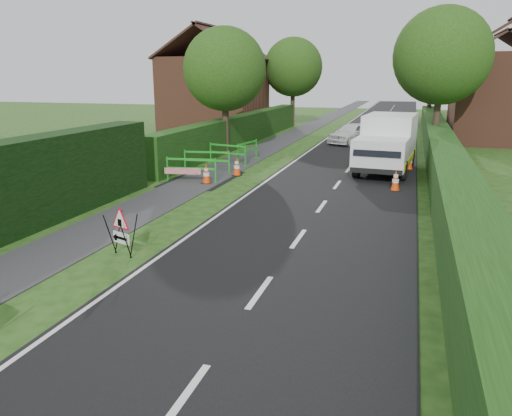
{
  "coord_description": "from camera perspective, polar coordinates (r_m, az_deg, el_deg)",
  "views": [
    {
      "loc": [
        5.12,
        -7.72,
        4.17
      ],
      "look_at": [
        1.53,
        3.86,
        0.94
      ],
      "focal_mm": 35.0,
      "sensor_mm": 36.0,
      "label": 1
    }
  ],
  "objects": [
    {
      "name": "ped_barrier_1",
      "position": [
        22.11,
        -5.64,
        5.63
      ],
      "size": [
        2.09,
        0.65,
        1.0
      ],
      "rotation": [
        0.0,
        0.0,
        0.15
      ],
      "color": "#1B9920",
      "rests_on": "ground"
    },
    {
      "name": "ped_barrier_2",
      "position": [
        24.17,
        -3.26,
        6.47
      ],
      "size": [
        2.09,
        0.79,
        1.0
      ],
      "rotation": [
        0.0,
        0.0,
        -0.22
      ],
      "color": "#1B9920",
      "rests_on": "ground"
    },
    {
      "name": "redwhite_plank",
      "position": [
        20.38,
        -8.34,
        2.96
      ],
      "size": [
        1.48,
        0.3,
        0.25
      ],
      "primitive_type": "cube",
      "rotation": [
        0.0,
        0.0,
        0.17
      ],
      "color": "red",
      "rests_on": "ground"
    },
    {
      "name": "house_east_b",
      "position": [
        50.2,
        25.71,
        12.03
      ],
      "size": [
        7.5,
        7.4,
        7.88
      ],
      "color": "brown",
      "rests_on": "ground"
    },
    {
      "name": "hatchback_car",
      "position": [
        32.22,
        10.92,
        8.39
      ],
      "size": [
        3.04,
        4.17,
        1.32
      ],
      "primitive_type": "imported",
      "rotation": [
        0.0,
        0.0,
        -0.43
      ],
      "color": "white",
      "rests_on": "ground"
    },
    {
      "name": "ped_barrier_3",
      "position": [
        25.06,
        -0.98,
        6.79
      ],
      "size": [
        0.68,
        2.09,
        1.0
      ],
      "rotation": [
        0.0,
        0.0,
        1.41
      ],
      "color": "#1B9920",
      "rests_on": "ground"
    },
    {
      "name": "works_van",
      "position": [
        23.0,
        14.77,
        7.29
      ],
      "size": [
        2.57,
        5.58,
        2.47
      ],
      "rotation": [
        0.0,
        0.0,
        -0.08
      ],
      "color": "silver",
      "rests_on": "ground"
    },
    {
      "name": "hedge_west_far",
      "position": [
        31.67,
        -1.57,
        7.34
      ],
      "size": [
        1.0,
        24.0,
        1.8
      ],
      "primitive_type": "cube",
      "color": "#14380F",
      "rests_on": "ground"
    },
    {
      "name": "ped_barrier_0",
      "position": [
        20.26,
        -7.41,
        4.73
      ],
      "size": [
        2.09,
        0.64,
        1.0
      ],
      "rotation": [
        0.0,
        0.0,
        0.14
      ],
      "color": "#1B9920",
      "rests_on": "ground"
    },
    {
      "name": "footpath",
      "position": [
        43.68,
        6.53,
        9.35
      ],
      "size": [
        2.0,
        90.0,
        0.02
      ],
      "primitive_type": "cube",
      "color": "#2D2D30",
      "rests_on": "ground"
    },
    {
      "name": "traffic_cone_2",
      "position": [
        23.85,
        17.14,
        5.14
      ],
      "size": [
        0.38,
        0.38,
        0.79
      ],
      "color": "black",
      "rests_on": "ground"
    },
    {
      "name": "ground",
      "position": [
        10.16,
        -15.1,
        -9.86
      ],
      "size": [
        120.0,
        120.0,
        0.0
      ],
      "primitive_type": "plane",
      "color": "#1B3F12",
      "rests_on": "ground"
    },
    {
      "name": "tree_fe",
      "position": [
        45.73,
        19.46,
        14.16
      ],
      "size": [
        4.2,
        4.2,
        6.33
      ],
      "color": "#2D2116",
      "rests_on": "ground"
    },
    {
      "name": "road_surface",
      "position": [
        43.0,
        13.83,
        8.93
      ],
      "size": [
        6.0,
        90.0,
        0.02
      ],
      "primitive_type": "cube",
      "color": "black",
      "rests_on": "ground"
    },
    {
      "name": "house_east_a",
      "position": [
        36.22,
        27.14,
        11.31
      ],
      "size": [
        7.5,
        7.4,
        7.88
      ],
      "color": "brown",
      "rests_on": "ground"
    },
    {
      "name": "traffic_cone_1",
      "position": [
        21.83,
        15.89,
        4.38
      ],
      "size": [
        0.38,
        0.38,
        0.79
      ],
      "color": "black",
      "rests_on": "ground"
    },
    {
      "name": "tree_ne",
      "position": [
        29.76,
        20.51,
        15.95
      ],
      "size": [
        5.2,
        5.2,
        7.79
      ],
      "color": "#2D2116",
      "rests_on": "ground"
    },
    {
      "name": "hedge_east",
      "position": [
        24.12,
        20.29,
        4.03
      ],
      "size": [
        1.2,
        50.0,
        1.5
      ],
      "primitive_type": "cube",
      "color": "#14380F",
      "rests_on": "ground"
    },
    {
      "name": "traffic_cone_0",
      "position": [
        19.25,
        15.66,
        3.04
      ],
      "size": [
        0.38,
        0.38,
        0.79
      ],
      "color": "black",
      "rests_on": "ground"
    },
    {
      "name": "tree_fw",
      "position": [
        42.84,
        4.28,
        15.75
      ],
      "size": [
        4.8,
        4.8,
        7.24
      ],
      "color": "#2D2116",
      "rests_on": "ground"
    },
    {
      "name": "tree_nw",
      "position": [
        27.49,
        -3.6,
        15.54
      ],
      "size": [
        4.4,
        4.4,
        6.7
      ],
      "color": "#2D2116",
      "rests_on": "ground"
    },
    {
      "name": "traffic_cone_4",
      "position": [
        21.41,
        -2.21,
        4.74
      ],
      "size": [
        0.38,
        0.38,
        0.79
      ],
      "color": "black",
      "rests_on": "ground"
    },
    {
      "name": "triangle_sign",
      "position": [
        12.14,
        -15.3,
        -2.18
      ],
      "size": [
        0.89,
        0.89,
        1.02
      ],
      "rotation": [
        0.0,
        0.0,
        -0.34
      ],
      "color": "black",
      "rests_on": "ground"
    },
    {
      "name": "traffic_cone_3",
      "position": [
        19.9,
        -5.7,
        3.9
      ],
      "size": [
        0.38,
        0.38,
        0.79
      ],
      "color": "black",
      "rests_on": "ground"
    },
    {
      "name": "house_west",
      "position": [
        40.65,
        -4.73,
        13.07
      ],
      "size": [
        7.5,
        7.4,
        7.88
      ],
      "color": "brown",
      "rests_on": "ground"
    }
  ]
}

